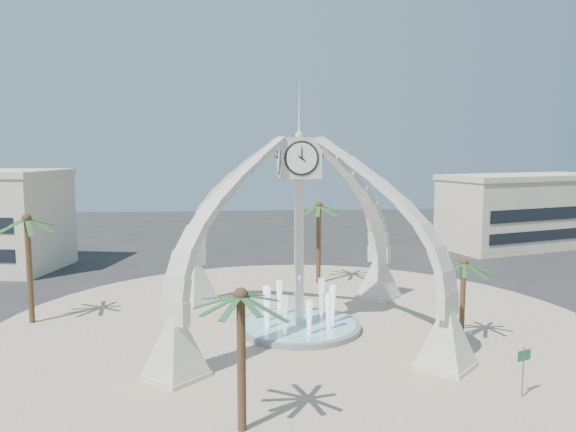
{
  "coord_description": "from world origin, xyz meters",
  "views": [
    {
      "loc": [
        -4.0,
        -34.82,
        11.65
      ],
      "look_at": [
        -0.51,
        2.0,
        7.17
      ],
      "focal_mm": 35.0,
      "sensor_mm": 36.0,
      "label": 1
    }
  ],
  "objects": [
    {
      "name": "clock_tower",
      "position": [
        -0.0,
        -0.0,
        6.49
      ],
      "size": [
        17.94,
        17.94,
        16.3
      ],
      "color": "silver",
      "rests_on": "ground"
    },
    {
      "name": "plaza",
      "position": [
        0.0,
        0.0,
        0.03
      ],
      "size": [
        40.0,
        40.0,
        0.06
      ],
      "primitive_type": "cylinder",
      "color": "#C6B393",
      "rests_on": "ground"
    },
    {
      "name": "fountain",
      "position": [
        0.0,
        0.0,
        0.29
      ],
      "size": [
        8.0,
        8.0,
        3.62
      ],
      "color": "gray",
      "rests_on": "ground"
    },
    {
      "name": "palm_south",
      "position": [
        -3.82,
        -12.78,
        5.69
      ],
      "size": [
        4.55,
        4.55,
        6.51
      ],
      "rotation": [
        0.0,
        0.0,
        0.2
      ],
      "color": "brown",
      "rests_on": "ground"
    },
    {
      "name": "building_ne",
      "position": [
        30.0,
        28.0,
        4.31
      ],
      "size": [
        21.87,
        14.17,
        8.6
      ],
      "rotation": [
        0.0,
        0.0,
        0.31
      ],
      "color": "beige",
      "rests_on": "ground"
    },
    {
      "name": "palm_east",
      "position": [
        9.6,
        -3.01,
        4.77
      ],
      "size": [
        4.05,
        4.05,
        5.48
      ],
      "rotation": [
        0.0,
        0.0,
        0.21
      ],
      "color": "brown",
      "rests_on": "ground"
    },
    {
      "name": "palm_west",
      "position": [
        -17.61,
        3.0,
        6.93
      ],
      "size": [
        4.84,
        4.84,
        7.82
      ],
      "rotation": [
        0.0,
        0.0,
        0.24
      ],
      "color": "brown",
      "rests_on": "ground"
    },
    {
      "name": "palm_north",
      "position": [
        3.1,
        12.28,
        6.68
      ],
      "size": [
        5.22,
        5.22,
        7.58
      ],
      "rotation": [
        0.0,
        0.0,
        0.28
      ],
      "color": "brown",
      "rests_on": "ground"
    },
    {
      "name": "ground",
      "position": [
        0.0,
        0.0,
        0.0
      ],
      "size": [
        140.0,
        140.0,
        0.0
      ],
      "primitive_type": "plane",
      "color": "#282828",
      "rests_on": "ground"
    },
    {
      "name": "street_sign",
      "position": [
        9.29,
        -10.88,
        1.77
      ],
      "size": [
        0.86,
        0.36,
        2.48
      ],
      "rotation": [
        0.0,
        0.0,
        0.38
      ],
      "color": "slate",
      "rests_on": "ground"
    }
  ]
}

